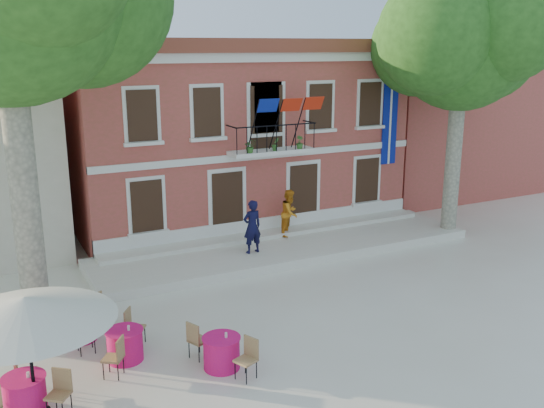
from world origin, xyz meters
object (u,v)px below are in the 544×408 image
at_px(cafe_table_1, 222,351).
at_px(cafe_table_2, 25,392).
at_px(plane_tree_east, 462,43).
at_px(patio_umbrella, 25,310).
at_px(cafe_table_0, 125,344).
at_px(pedestrian_orange, 290,213).
at_px(cafe_table_3, 79,324).
at_px(pedestrian_navy, 252,227).

height_order(cafe_table_1, cafe_table_2, same).
bearing_deg(cafe_table_1, plane_tree_east, 24.70).
xyz_separation_m(patio_umbrella, cafe_table_0, (2.15, 1.42, -1.90)).
relative_size(patio_umbrella, cafe_table_1, 1.80).
height_order(cafe_table_0, cafe_table_1, same).
height_order(plane_tree_east, cafe_table_2, plane_tree_east).
bearing_deg(cafe_table_1, cafe_table_0, 144.17).
distance_m(pedestrian_orange, cafe_table_1, 9.39).
height_order(patio_umbrella, cafe_table_3, patio_umbrella).
bearing_deg(cafe_table_3, cafe_table_0, -63.49).
bearing_deg(pedestrian_navy, cafe_table_2, 31.72).
height_order(pedestrian_navy, cafe_table_3, pedestrian_navy).
bearing_deg(patio_umbrella, cafe_table_1, 0.60).
relative_size(pedestrian_orange, cafe_table_2, 0.95).
bearing_deg(cafe_table_2, pedestrian_orange, 35.56).
bearing_deg(cafe_table_1, pedestrian_navy, 59.32).
xyz_separation_m(cafe_table_2, cafe_table_3, (1.55, 2.72, 0.00)).
relative_size(pedestrian_orange, cafe_table_3, 0.95).
distance_m(cafe_table_0, cafe_table_1, 2.35).
height_order(patio_umbrella, cafe_table_0, patio_umbrella).
bearing_deg(cafe_table_2, cafe_table_0, 26.68).
height_order(patio_umbrella, cafe_table_1, patio_umbrella).
relative_size(pedestrian_navy, pedestrian_orange, 1.06).
height_order(pedestrian_navy, cafe_table_0, pedestrian_navy).
distance_m(patio_umbrella, pedestrian_orange, 12.36).
bearing_deg(cafe_table_2, pedestrian_navy, 37.25).
distance_m(pedestrian_navy, pedestrian_orange, 2.37).
relative_size(plane_tree_east, cafe_table_3, 5.30).
bearing_deg(cafe_table_3, patio_umbrella, -114.83).
relative_size(patio_umbrella, pedestrian_navy, 1.85).
bearing_deg(cafe_table_0, patio_umbrella, -146.63).
bearing_deg(plane_tree_east, patio_umbrella, -160.95).
distance_m(cafe_table_1, cafe_table_2, 4.23).
distance_m(plane_tree_east, pedestrian_orange, 8.84).
bearing_deg(cafe_table_0, cafe_table_1, -35.83).
xyz_separation_m(plane_tree_east, pedestrian_navy, (-8.15, 0.78, -6.09)).
bearing_deg(pedestrian_orange, cafe_table_1, -167.51).
distance_m(pedestrian_navy, cafe_table_1, 7.29).
bearing_deg(patio_umbrella, cafe_table_0, 33.37).
height_order(pedestrian_navy, pedestrian_orange, pedestrian_navy).
height_order(plane_tree_east, patio_umbrella, plane_tree_east).
bearing_deg(cafe_table_3, cafe_table_1, -47.55).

